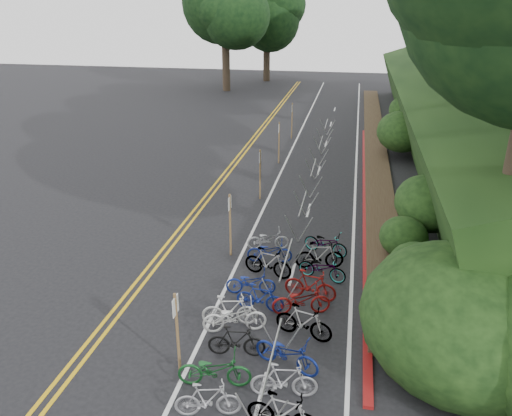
# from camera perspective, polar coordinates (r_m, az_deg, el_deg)

# --- Properties ---
(ground) EXTENTS (120.00, 120.00, 0.00)m
(ground) POSITION_cam_1_polar(r_m,az_deg,el_deg) (15.38, -9.73, -13.69)
(ground) COLOR black
(ground) RESTS_ON ground
(road_markings) EXTENTS (7.47, 80.00, 0.01)m
(road_markings) POSITION_cam_1_polar(r_m,az_deg,el_deg) (23.76, 0.13, 0.28)
(road_markings) COLOR gold
(road_markings) RESTS_ON ground
(red_curb) EXTENTS (0.25, 28.00, 0.10)m
(red_curb) POSITION_cam_1_polar(r_m,az_deg,el_deg) (25.15, 12.39, 1.13)
(red_curb) COLOR maroon
(red_curb) RESTS_ON ground
(embankment) EXTENTS (14.30, 48.14, 9.11)m
(embankment) POSITION_cam_1_polar(r_m,az_deg,el_deg) (32.23, 25.84, 8.80)
(embankment) COLOR black
(embankment) RESTS_ON ground
(bike_rack_front) EXTENTS (1.17, 2.97, 1.23)m
(bike_rack_front) POSITION_cam_1_polar(r_m,az_deg,el_deg) (12.60, 1.84, -17.55)
(bike_rack_front) COLOR #959596
(bike_rack_front) RESTS_ON ground
(bike_racks_rest) EXTENTS (1.14, 23.00, 1.17)m
(bike_racks_rest) POSITION_cam_1_polar(r_m,az_deg,el_deg) (25.87, 6.54, 4.03)
(bike_racks_rest) COLOR #959596
(bike_racks_rest) RESTS_ON ground
(signpost_near) EXTENTS (0.08, 0.40, 2.33)m
(signpost_near) POSITION_cam_1_polar(r_m,az_deg,el_deg) (13.20, -9.02, -13.30)
(signpost_near) COLOR brown
(signpost_near) RESTS_ON ground
(signposts_rest) EXTENTS (0.08, 18.40, 2.50)m
(signposts_rest) POSITION_cam_1_polar(r_m,az_deg,el_deg) (26.92, 1.66, 6.19)
(signposts_rest) COLOR brown
(signposts_rest) RESTS_ON ground
(bike_front) EXTENTS (0.81, 1.75, 1.01)m
(bike_front) POSITION_cam_1_polar(r_m,az_deg,el_deg) (15.16, -3.01, -11.59)
(bike_front) COLOR beige
(bike_front) RESTS_ON ground
(bike_valet) EXTENTS (3.50, 10.62, 1.07)m
(bike_valet) POSITION_cam_1_polar(r_m,az_deg,el_deg) (15.62, 2.58, -10.54)
(bike_valet) COLOR #9E9EA3
(bike_valet) RESTS_ON ground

